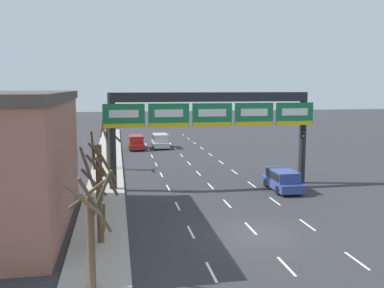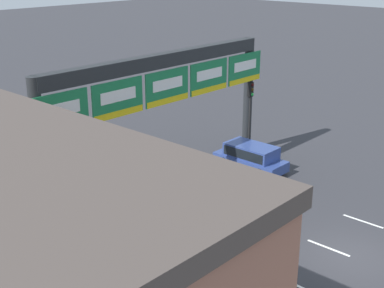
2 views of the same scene
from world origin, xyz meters
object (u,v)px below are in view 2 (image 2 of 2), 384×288
object	(u,v)px
suv_blue	(251,156)
traffic_light_near_gantry	(250,103)
sign_gantry	(164,87)
tree_bare_second	(60,213)
tree_bare_furthest	(240,284)

from	to	relation	value
suv_blue	traffic_light_near_gantry	distance (m)	3.82
sign_gantry	tree_bare_second	world-z (taller)	sign_gantry
suv_blue	traffic_light_near_gantry	xyz separation A→B (m)	(2.33, 1.85, 2.40)
sign_gantry	traffic_light_near_gantry	distance (m)	7.61
tree_bare_furthest	suv_blue	bearing A→B (deg)	35.00
tree_bare_furthest	traffic_light_near_gantry	bearing A→B (deg)	35.57
traffic_light_near_gantry	tree_bare_furthest	bearing A→B (deg)	-144.43
sign_gantry	suv_blue	bearing A→B (deg)	-23.04
tree_bare_second	tree_bare_furthest	size ratio (longest dim) A/B	0.92
suv_blue	tree_bare_second	bearing A→B (deg)	-178.29
suv_blue	tree_bare_furthest	bearing A→B (deg)	-145.00
sign_gantry	suv_blue	distance (m)	7.10
tree_bare_second	tree_bare_furthest	distance (m)	8.63
traffic_light_near_gantry	tree_bare_second	bearing A→B (deg)	-171.77
tree_bare_second	tree_bare_furthest	world-z (taller)	tree_bare_furthest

